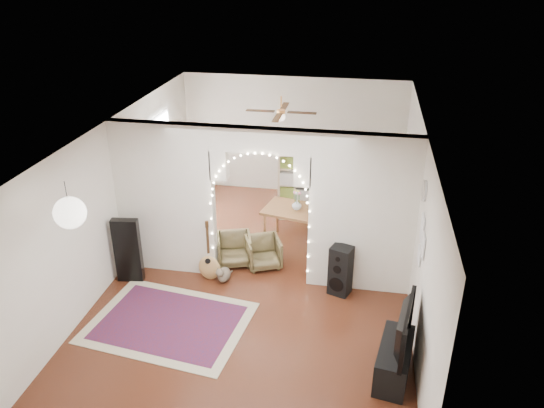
% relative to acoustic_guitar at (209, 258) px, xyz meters
% --- Properties ---
extents(floor, '(7.50, 7.50, 0.00)m').
position_rel_acoustic_guitar_xyz_m(floor, '(0.86, 0.25, -0.42)').
color(floor, black).
rests_on(floor, ground).
extents(ceiling, '(5.00, 7.50, 0.02)m').
position_rel_acoustic_guitar_xyz_m(ceiling, '(0.86, 0.25, 2.28)').
color(ceiling, white).
rests_on(ceiling, wall_back).
extents(wall_back, '(5.00, 0.02, 2.70)m').
position_rel_acoustic_guitar_xyz_m(wall_back, '(0.86, 4.00, 0.93)').
color(wall_back, silver).
rests_on(wall_back, floor).
extents(wall_front, '(5.00, 0.02, 2.70)m').
position_rel_acoustic_guitar_xyz_m(wall_front, '(0.86, -3.50, 0.93)').
color(wall_front, silver).
rests_on(wall_front, floor).
extents(wall_left, '(0.02, 7.50, 2.70)m').
position_rel_acoustic_guitar_xyz_m(wall_left, '(-1.64, 0.25, 0.93)').
color(wall_left, silver).
rests_on(wall_left, floor).
extents(wall_right, '(0.02, 7.50, 2.70)m').
position_rel_acoustic_guitar_xyz_m(wall_right, '(3.36, 0.25, 0.93)').
color(wall_right, silver).
rests_on(wall_right, floor).
extents(divider_wall, '(5.00, 0.20, 2.70)m').
position_rel_acoustic_guitar_xyz_m(divider_wall, '(0.86, 0.25, 1.01)').
color(divider_wall, silver).
rests_on(divider_wall, floor).
extents(fairy_lights, '(1.64, 0.04, 1.60)m').
position_rel_acoustic_guitar_xyz_m(fairy_lights, '(0.86, 0.12, 1.13)').
color(fairy_lights, '#FFEABF').
rests_on(fairy_lights, divider_wall).
extents(window, '(0.04, 1.20, 1.40)m').
position_rel_acoustic_guitar_xyz_m(window, '(-1.61, 2.05, 1.08)').
color(window, white).
rests_on(window, wall_left).
extents(wall_clock, '(0.03, 0.31, 0.31)m').
position_rel_acoustic_guitar_xyz_m(wall_clock, '(3.34, -0.35, 1.68)').
color(wall_clock, white).
rests_on(wall_clock, wall_right).
extents(picture_frames, '(0.02, 0.50, 0.70)m').
position_rel_acoustic_guitar_xyz_m(picture_frames, '(3.34, -0.75, 1.08)').
color(picture_frames, white).
rests_on(picture_frames, wall_right).
extents(paper_lantern, '(0.40, 0.40, 0.40)m').
position_rel_acoustic_guitar_xyz_m(paper_lantern, '(-1.04, -2.15, 1.83)').
color(paper_lantern, white).
rests_on(paper_lantern, ceiling).
extents(ceiling_fan, '(1.10, 1.10, 0.30)m').
position_rel_acoustic_guitar_xyz_m(ceiling_fan, '(0.86, 2.25, 1.98)').
color(ceiling_fan, '#CD8B44').
rests_on(ceiling_fan, ceiling).
extents(area_rug, '(2.55, 2.05, 0.02)m').
position_rel_acoustic_guitar_xyz_m(area_rug, '(-0.28, -1.27, -0.41)').
color(area_rug, maroon).
rests_on(area_rug, floor).
extents(guitar_case, '(0.46, 0.20, 1.16)m').
position_rel_acoustic_guitar_xyz_m(guitar_case, '(-1.34, -0.25, 0.16)').
color(guitar_case, black).
rests_on(guitar_case, floor).
extents(acoustic_guitar, '(0.41, 0.28, 0.96)m').
position_rel_acoustic_guitar_xyz_m(acoustic_guitar, '(0.00, 0.00, 0.00)').
color(acoustic_guitar, '#B68049').
rests_on(acoustic_guitar, floor).
extents(tabby_cat, '(0.29, 0.51, 0.33)m').
position_rel_acoustic_guitar_xyz_m(tabby_cat, '(0.25, -0.02, -0.28)').
color(tabby_cat, brown).
rests_on(tabby_cat, floor).
extents(floor_speaker, '(0.41, 0.39, 0.86)m').
position_rel_acoustic_guitar_xyz_m(floor_speaker, '(2.23, -0.00, 0.01)').
color(floor_speaker, black).
rests_on(floor_speaker, floor).
extents(media_console, '(0.56, 1.05, 0.50)m').
position_rel_acoustic_guitar_xyz_m(media_console, '(3.06, -1.79, -0.17)').
color(media_console, black).
rests_on(media_console, floor).
extents(tv, '(0.32, 1.08, 0.62)m').
position_rel_acoustic_guitar_xyz_m(tv, '(3.06, -1.79, 0.39)').
color(tv, black).
rests_on(tv, media_console).
extents(bookcase, '(1.46, 0.65, 1.46)m').
position_rel_acoustic_guitar_xyz_m(bookcase, '(1.46, 2.74, 0.31)').
color(bookcase, '#C4AD8E').
rests_on(bookcase, floor).
extents(dining_table, '(1.34, 1.03, 0.76)m').
position_rel_acoustic_guitar_xyz_m(dining_table, '(1.30, 1.47, 0.26)').
color(dining_table, brown).
rests_on(dining_table, floor).
extents(flower_vase, '(0.22, 0.22, 0.19)m').
position_rel_acoustic_guitar_xyz_m(flower_vase, '(1.30, 1.47, 0.43)').
color(flower_vase, white).
rests_on(flower_vase, dining_table).
extents(dining_chair_left, '(0.77, 0.78, 0.55)m').
position_rel_acoustic_guitar_xyz_m(dining_chair_left, '(0.83, 0.60, -0.15)').
color(dining_chair_left, brown).
rests_on(dining_chair_left, floor).
extents(dining_chair_right, '(0.75, 0.77, 0.56)m').
position_rel_acoustic_guitar_xyz_m(dining_chair_right, '(0.29, 0.60, -0.14)').
color(dining_chair_right, brown).
rests_on(dining_chair_right, floor).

